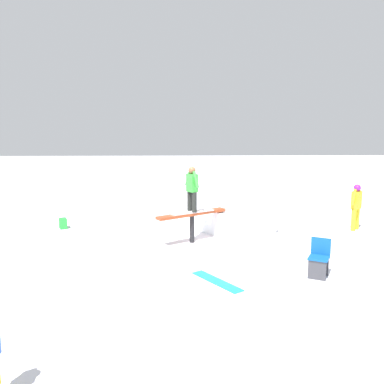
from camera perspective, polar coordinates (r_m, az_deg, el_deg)
The scene contains 8 objects.
ground_plane at distance 12.60m, azimuth -0.00°, elevation -6.72°, with size 60.00×60.00×0.00m, color white.
rail_feature at distance 12.41m, azimuth -0.00°, elevation -3.40°, with size 2.07×1.48×0.90m.
snow_kicker_ramp at distance 13.57m, azimuth 6.29°, elevation -3.89°, with size 1.80×1.50×0.77m, color white.
main_rider_on_rail at distance 12.26m, azimuth -0.00°, elevation 0.26°, with size 1.31×0.94×1.33m.
bystander_yellow at distance 14.78m, azimuth 21.05°, elevation -1.57°, with size 0.54×0.54×1.50m.
loose_snowboard_cyan at distance 9.69m, azimuth 3.33°, elevation -11.81°, with size 1.49×0.28×0.02m, color #1CC2D3.
folding_chair at distance 10.27m, azimuth 16.59°, elevation -8.57°, with size 0.59×0.59×0.88m.
backpack_on_snow at distance 14.74m, azimuth -16.82°, elevation -4.03°, with size 0.30×0.22×0.34m, color green.
Camera 1 is at (0.32, 12.09, 3.56)m, focal length 40.00 mm.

